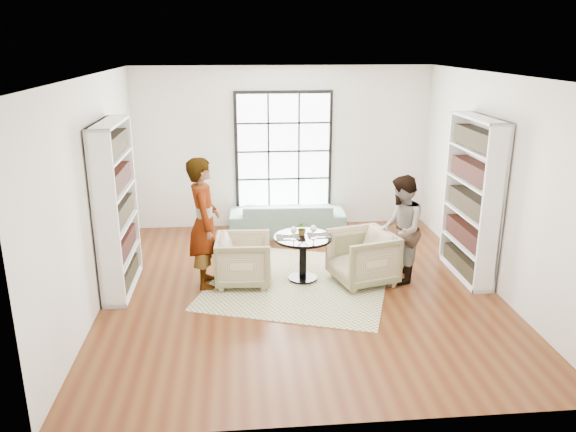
{
  "coord_description": "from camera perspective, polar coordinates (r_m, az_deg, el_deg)",
  "views": [
    {
      "loc": [
        -0.87,
        -7.36,
        3.43
      ],
      "look_at": [
        -0.15,
        0.4,
        0.98
      ],
      "focal_mm": 35.0,
      "sensor_mm": 36.0,
      "label": 1
    }
  ],
  "objects": [
    {
      "name": "placemat_left",
      "position": [
        8.18,
        -0.02,
        -2.15
      ],
      "size": [
        0.34,
        0.26,
        0.01
      ],
      "primitive_type": "cube",
      "rotation": [
        0.0,
        0.0,
        -0.0
      ],
      "color": "#272422",
      "rests_on": "pedestal_table"
    },
    {
      "name": "wine_glass_left",
      "position": [
        8.03,
        0.59,
        -1.48
      ],
      "size": [
        0.09,
        0.09,
        0.2
      ],
      "color": "silver",
      "rests_on": "pedestal_table"
    },
    {
      "name": "pedestal_table",
      "position": [
        8.28,
        1.52,
        -3.3
      ],
      "size": [
        0.85,
        0.85,
        0.68
      ],
      "rotation": [
        0.0,
        0.0,
        -0.0
      ],
      "color": "black",
      "rests_on": "ground"
    },
    {
      "name": "ground",
      "position": [
        8.16,
        1.34,
        -7.41
      ],
      "size": [
        6.0,
        6.0,
        0.0
      ],
      "primitive_type": "plane",
      "color": "#593215"
    },
    {
      "name": "cutlery_left",
      "position": [
        8.18,
        -0.02,
        -2.1
      ],
      "size": [
        0.14,
        0.22,
        0.01
      ],
      "primitive_type": null,
      "rotation": [
        0.0,
        0.0,
        -0.0
      ],
      "color": "#BABABF",
      "rests_on": "placemat_left"
    },
    {
      "name": "sofa",
      "position": [
        10.33,
        -0.08,
        -0.16
      ],
      "size": [
        2.13,
        0.9,
        0.61
      ],
      "primitive_type": "imported",
      "rotation": [
        0.0,
        0.0,
        3.1
      ],
      "color": "gray",
      "rests_on": "ground"
    },
    {
      "name": "placemat_right",
      "position": [
        8.26,
        3.19,
        -1.96
      ],
      "size": [
        0.34,
        0.26,
        0.01
      ],
      "primitive_type": "cube",
      "rotation": [
        0.0,
        0.0,
        -0.0
      ],
      "color": "#272422",
      "rests_on": "pedestal_table"
    },
    {
      "name": "cutlery_right",
      "position": [
        8.26,
        3.19,
        -1.92
      ],
      "size": [
        0.14,
        0.22,
        0.01
      ],
      "primitive_type": null,
      "rotation": [
        0.0,
        0.0,
        -0.0
      ],
      "color": "#BABABF",
      "rests_on": "placemat_right"
    },
    {
      "name": "armchair_right",
      "position": [
        8.31,
        7.57,
        -4.18
      ],
      "size": [
        1.05,
        1.03,
        0.78
      ],
      "primitive_type": "imported",
      "rotation": [
        0.0,
        0.0,
        -1.3
      ],
      "color": "tan",
      "rests_on": "ground"
    },
    {
      "name": "person_left",
      "position": [
        8.05,
        -8.52,
        -0.71
      ],
      "size": [
        0.5,
        0.72,
        1.9
      ],
      "primitive_type": "imported",
      "rotation": [
        0.0,
        0.0,
        1.64
      ],
      "color": "gray",
      "rests_on": "ground"
    },
    {
      "name": "flower_centerpiece",
      "position": [
        8.25,
        1.47,
        -1.26
      ],
      "size": [
        0.19,
        0.16,
        0.21
      ],
      "primitive_type": "imported",
      "rotation": [
        0.0,
        0.0,
        0.01
      ],
      "color": "gray",
      "rests_on": "pedestal_table"
    },
    {
      "name": "armchair_left",
      "position": [
        8.24,
        -4.5,
        -4.47
      ],
      "size": [
        0.84,
        0.81,
        0.73
      ],
      "primitive_type": "imported",
      "rotation": [
        0.0,
        0.0,
        1.53
      ],
      "color": "tan",
      "rests_on": "ground"
    },
    {
      "name": "wine_glass_right",
      "position": [
        8.08,
        2.61,
        -1.33
      ],
      "size": [
        0.09,
        0.09,
        0.21
      ],
      "color": "silver",
      "rests_on": "pedestal_table"
    },
    {
      "name": "room_shell",
      "position": [
        8.24,
        0.97,
        2.15
      ],
      "size": [
        6.0,
        6.01,
        6.0
      ],
      "color": "silver",
      "rests_on": "ground"
    },
    {
      "name": "person_right",
      "position": [
        8.3,
        11.38,
        -1.39
      ],
      "size": [
        0.78,
        0.9,
        1.6
      ],
      "primitive_type": "imported",
      "rotation": [
        0.0,
        0.0,
        -1.82
      ],
      "color": "gray",
      "rests_on": "ground"
    },
    {
      "name": "rug",
      "position": [
        8.37,
        1.06,
        -6.71
      ],
      "size": [
        3.21,
        3.21,
        0.01
      ],
      "primitive_type": "cube",
      "rotation": [
        0.0,
        0.0,
        -0.32
      ],
      "color": "beige",
      "rests_on": "ground"
    }
  ]
}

